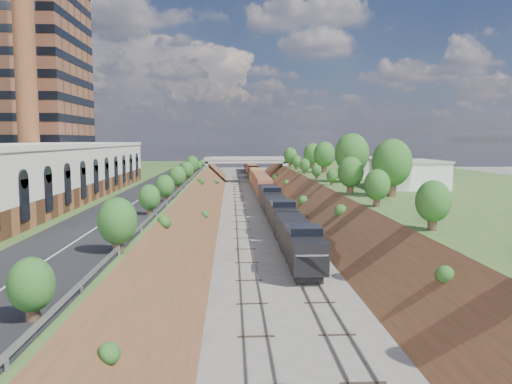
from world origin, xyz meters
name	(u,v)px	position (x,y,z in m)	size (l,w,h in m)	color
ground	(311,380)	(0.00, 0.00, 0.00)	(400.00, 400.00, 0.00)	#6B665B
platform_left	(60,199)	(-33.00, 60.00, 2.50)	(44.00, 180.00, 5.00)	#346027
platform_right	(444,197)	(33.00, 60.00, 2.50)	(44.00, 180.00, 5.00)	#346027
embankment_left	(191,213)	(-11.00, 60.00, 0.00)	(7.07, 180.00, 7.07)	brown
embankment_right	(319,212)	(11.00, 60.00, 0.00)	(7.07, 180.00, 7.07)	brown
rail_left_track	(241,212)	(-2.60, 60.00, 0.09)	(1.58, 180.00, 0.18)	gray
rail_right_track	(271,212)	(2.60, 60.00, 0.09)	(1.58, 180.00, 0.18)	gray
road	(164,184)	(-15.50, 60.00, 5.05)	(8.00, 180.00, 0.10)	black
guardrail	(188,181)	(-11.40, 59.80, 5.55)	(0.10, 171.00, 0.70)	#99999E
commercial_building	(38,172)	(-28.00, 38.00, 8.51)	(14.30, 62.30, 7.00)	brown
highrise_tower	(14,28)	(-44.00, 72.00, 32.88)	(22.00, 22.00, 53.90)	brown
smokestack	(25,58)	(-36.00, 56.00, 25.00)	(3.20, 3.20, 40.00)	brown
overpass	(245,165)	(0.00, 122.00, 4.92)	(24.50, 8.30, 7.40)	gray
white_building_near	(408,175)	(23.50, 52.00, 7.00)	(9.00, 12.00, 4.00)	silver
white_building_far	(367,168)	(23.00, 74.00, 6.80)	(8.00, 10.00, 3.60)	silver
tree_right_large	(392,163)	(17.00, 40.00, 9.38)	(5.25, 5.25, 7.61)	#473323
tree_left_crest	(146,201)	(-11.80, 20.00, 7.04)	(2.45, 2.45, 3.55)	#473323
freight_train	(257,178)	(2.60, 104.07, 2.60)	(3.02, 169.99, 4.55)	black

